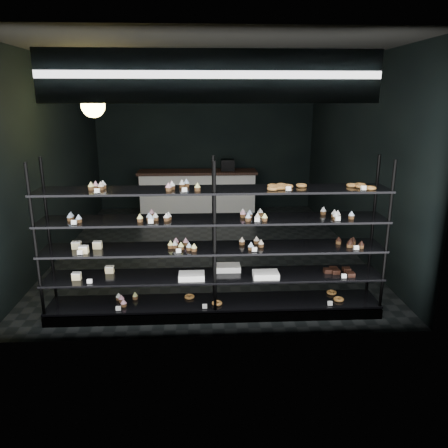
# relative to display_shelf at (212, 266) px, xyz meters

# --- Properties ---
(room) EXTENTS (5.01, 6.01, 3.20)m
(room) POSITION_rel_display_shelf_xyz_m (-0.01, 2.45, 0.97)
(room) COLOR black
(room) RESTS_ON ground
(display_shelf) EXTENTS (4.00, 0.50, 1.91)m
(display_shelf) POSITION_rel_display_shelf_xyz_m (0.00, 0.00, 0.00)
(display_shelf) COLOR black
(display_shelf) RESTS_ON room
(signage) EXTENTS (3.30, 0.05, 0.50)m
(signage) POSITION_rel_display_shelf_xyz_m (-0.01, -0.48, 2.12)
(signage) COLOR #0F0C40
(signage) RESTS_ON room
(pendant_lamp) EXTENTS (0.33, 0.33, 0.90)m
(pendant_lamp) POSITION_rel_display_shelf_xyz_m (-1.62, 1.57, 1.82)
(pendant_lamp) COLOR black
(pendant_lamp) RESTS_ON room
(service_counter) EXTENTS (2.67, 0.65, 1.23)m
(service_counter) POSITION_rel_display_shelf_xyz_m (-0.20, 4.95, -0.13)
(service_counter) COLOR silver
(service_counter) RESTS_ON room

